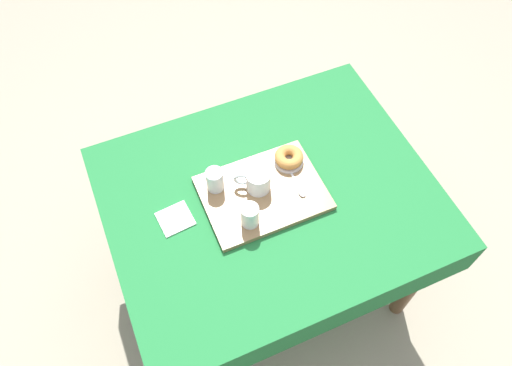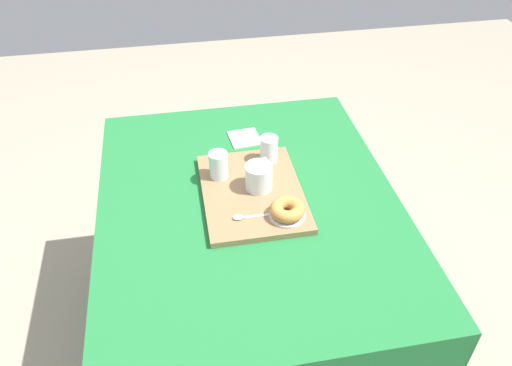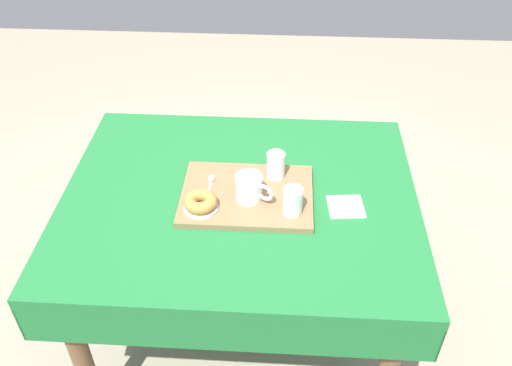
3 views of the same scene
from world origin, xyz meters
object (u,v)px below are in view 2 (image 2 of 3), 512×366
object	(u,v)px
water_glass_far	(269,150)
serving_tray	(252,192)
tea_mug_left	(259,177)
donut_plate_left	(287,215)
sugar_donut_left	(287,209)
paper_napkin	(245,138)
dining_table	(249,223)
water_glass_near	(219,166)
teaspoon_near	(243,217)

from	to	relation	value
water_glass_far	serving_tray	bearing A→B (deg)	150.29
tea_mug_left	donut_plate_left	world-z (taller)	tea_mug_left
tea_mug_left	sugar_donut_left	bearing A→B (deg)	-158.77
paper_napkin	tea_mug_left	bearing A→B (deg)	179.28
tea_mug_left	water_glass_far	world-z (taller)	water_glass_far
donut_plate_left	serving_tray	bearing A→B (deg)	30.46
tea_mug_left	paper_napkin	size ratio (longest dim) A/B	1.11
serving_tray	water_glass_far	world-z (taller)	water_glass_far
dining_table	water_glass_near	xyz separation A→B (m)	(0.12, 0.08, 0.16)
tea_mug_left	water_glass_near	size ratio (longest dim) A/B	1.36
water_glass_far	teaspoon_near	size ratio (longest dim) A/B	0.73
serving_tray	dining_table	bearing A→B (deg)	150.32
teaspoon_near	tea_mug_left	bearing A→B (deg)	-117.52
dining_table	water_glass_near	world-z (taller)	water_glass_near
serving_tray	sugar_donut_left	world-z (taller)	sugar_donut_left
water_glass_far	teaspoon_near	distance (m)	0.31
teaspoon_near	donut_plate_left	bearing A→B (deg)	174.49
serving_tray	teaspoon_near	xyz separation A→B (m)	(-0.12, 0.05, 0.01)
teaspoon_near	water_glass_near	bearing A→B (deg)	-76.67
water_glass_near	paper_napkin	xyz separation A→B (m)	(0.23, -0.12, -0.06)
tea_mug_left	paper_napkin	bearing A→B (deg)	-0.72
tea_mug_left	dining_table	bearing A→B (deg)	132.99
dining_table	sugar_donut_left	world-z (taller)	sugar_donut_left
tea_mug_left	sugar_donut_left	world-z (taller)	tea_mug_left
tea_mug_left	teaspoon_near	xyz separation A→B (m)	(-0.13, 0.07, -0.04)
sugar_donut_left	water_glass_near	bearing A→B (deg)	37.68
dining_table	serving_tray	distance (m)	0.12
water_glass_near	tea_mug_left	bearing A→B (deg)	-123.80
dining_table	paper_napkin	xyz separation A→B (m)	(0.35, -0.04, 0.10)
water_glass_far	paper_napkin	xyz separation A→B (m)	(0.17, 0.06, -0.06)
paper_napkin	water_glass_near	bearing A→B (deg)	151.90
teaspoon_near	paper_napkin	xyz separation A→B (m)	(0.45, -0.08, -0.02)
tea_mug_left	donut_plate_left	distance (m)	0.17
serving_tray	sugar_donut_left	distance (m)	0.17
water_glass_near	water_glass_far	xyz separation A→B (m)	(0.06, -0.18, 0.00)
water_glass_near	teaspoon_near	distance (m)	0.22
sugar_donut_left	tea_mug_left	bearing A→B (deg)	21.23
paper_napkin	dining_table	bearing A→B (deg)	172.98
water_glass_near	sugar_donut_left	distance (m)	0.29
sugar_donut_left	serving_tray	bearing A→B (deg)	30.46
tea_mug_left	water_glass_far	distance (m)	0.15
water_glass_far	teaspoon_near	bearing A→B (deg)	153.68
tea_mug_left	teaspoon_near	world-z (taller)	tea_mug_left
serving_tray	paper_napkin	xyz separation A→B (m)	(0.32, -0.03, -0.01)
tea_mug_left	teaspoon_near	size ratio (longest dim) A/B	1.00
dining_table	donut_plate_left	size ratio (longest dim) A/B	10.46
tea_mug_left	paper_napkin	xyz separation A→B (m)	(0.31, -0.00, -0.06)
water_glass_far	paper_napkin	size ratio (longest dim) A/B	0.81
paper_napkin	teaspoon_near	bearing A→B (deg)	170.05
dining_table	tea_mug_left	distance (m)	0.17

